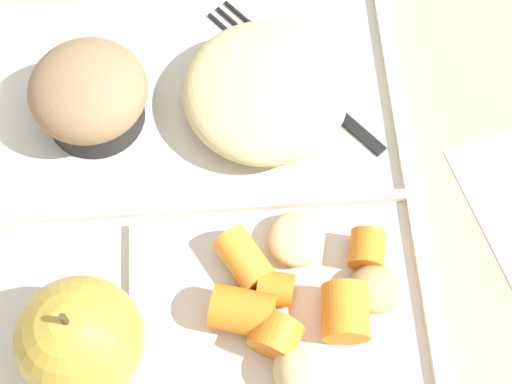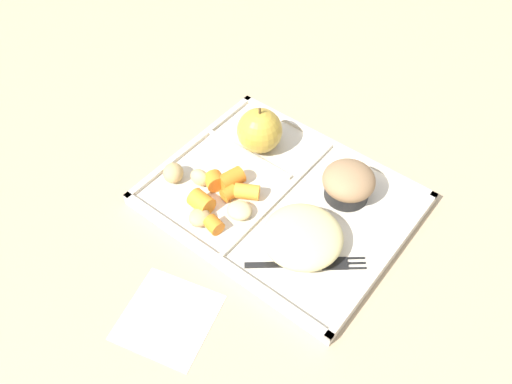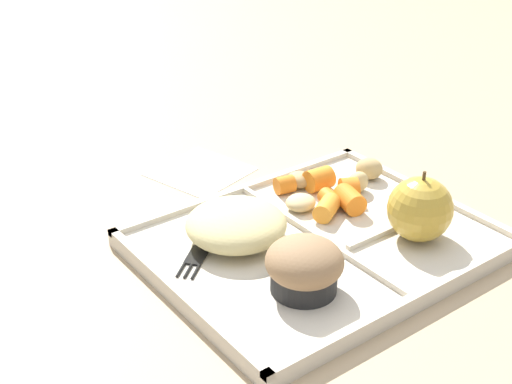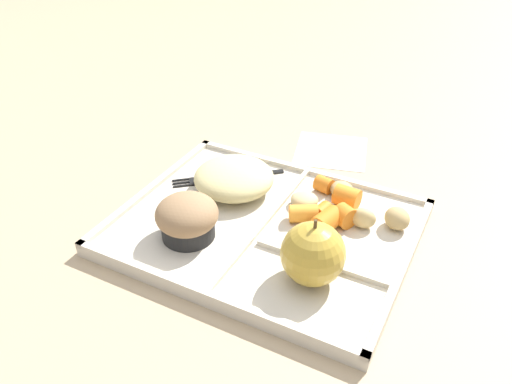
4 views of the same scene
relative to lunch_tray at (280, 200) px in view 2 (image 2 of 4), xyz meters
name	(u,v)px [view 2 (image 2 of 4)]	position (x,y,z in m)	size (l,w,h in m)	color
ground	(280,203)	(0.00, 0.00, -0.01)	(6.00, 6.00, 0.00)	tan
lunch_tray	(280,200)	(0.00, 0.00, 0.00)	(0.36, 0.29, 0.02)	beige
green_apple	(260,131)	(-0.09, 0.06, 0.04)	(0.07, 0.07, 0.08)	#B79333
bran_muffin	(348,183)	(0.07, 0.06, 0.03)	(0.08, 0.08, 0.05)	black
carrot_slice_large	(247,192)	(-0.04, -0.03, 0.02)	(0.02, 0.02, 0.04)	orange
carrot_slice_diagonal	(229,193)	(-0.06, -0.05, 0.02)	(0.02, 0.02, 0.02)	orange
carrot_slice_small	(201,202)	(-0.08, -0.09, 0.02)	(0.03, 0.03, 0.03)	orange
carrot_slice_center	(215,181)	(-0.09, -0.04, 0.02)	(0.03, 0.03, 0.02)	orange
carrot_slice_edge	(231,179)	(-0.07, -0.03, 0.02)	(0.03, 0.03, 0.04)	orange
carrot_slice_tilted	(214,225)	(-0.04, -0.10, 0.02)	(0.02, 0.02, 0.02)	orange
potato_chunk_golden	(173,173)	(-0.15, -0.07, 0.02)	(0.03, 0.03, 0.03)	tan
potato_chunk_corner	(200,217)	(-0.06, -0.11, 0.02)	(0.03, 0.03, 0.02)	tan
potato_chunk_browned	(200,178)	(-0.11, -0.05, 0.02)	(0.03, 0.02, 0.03)	tan
potato_chunk_wedge	(239,210)	(-0.03, -0.06, 0.01)	(0.04, 0.03, 0.02)	tan
egg_noodle_pile	(302,236)	(0.07, -0.05, 0.03)	(0.11, 0.11, 0.04)	#D6C684
meatball_side	(306,246)	(0.08, -0.06, 0.02)	(0.04, 0.04, 0.04)	brown
meatball_back	(313,243)	(0.09, -0.05, 0.02)	(0.03, 0.03, 0.03)	brown
plastic_fork	(314,264)	(0.10, -0.07, 0.01)	(0.13, 0.11, 0.00)	black
paper_napkin	(171,319)	(0.00, -0.24, -0.01)	(0.11, 0.11, 0.00)	white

